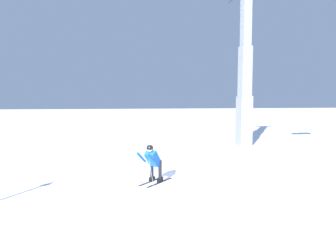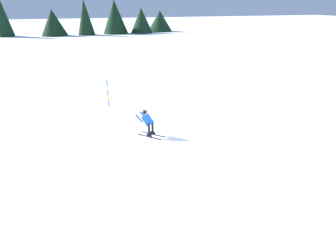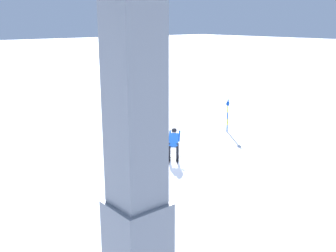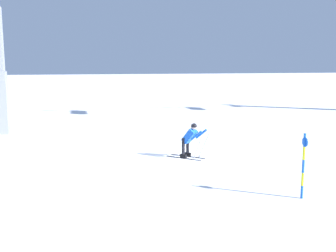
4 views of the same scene
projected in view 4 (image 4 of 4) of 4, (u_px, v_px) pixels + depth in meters
name	position (u px, v px, depth m)	size (l,w,h in m)	color
ground_plane	(166.00, 156.00, 17.05)	(260.00, 260.00, 0.00)	white
skier_carving_main	(190.00, 138.00, 16.59)	(1.63, 1.65, 1.66)	black
trail_marker_pole	(303.00, 164.00, 11.57)	(0.07, 0.28, 1.94)	blue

